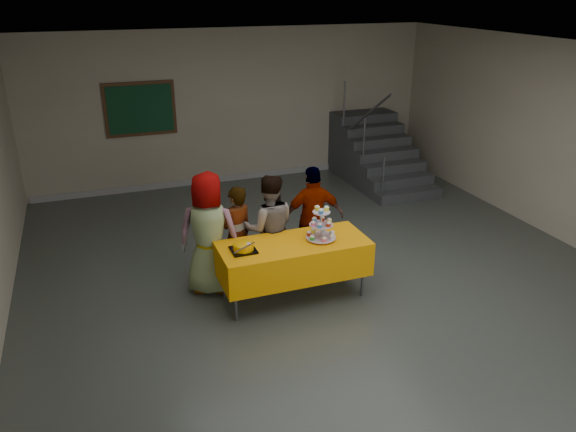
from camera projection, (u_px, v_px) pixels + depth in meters
name	position (u px, v px, depth m)	size (l,w,h in m)	color
room_shell	(346.00, 135.00, 6.47)	(10.00, 10.04, 3.02)	#4C514C
bake_table	(293.00, 258.00, 7.06)	(1.88, 0.78, 0.77)	#595960
cupcake_stand	(321.00, 227.00, 7.00)	(0.38, 0.38, 0.44)	silver
bear_cake	(243.00, 246.00, 6.74)	(0.32, 0.36, 0.12)	black
schoolchild_a	(209.00, 234.00, 7.12)	(0.79, 0.52, 1.62)	slate
schoolchild_b	(237.00, 235.00, 7.41)	(0.49, 0.32, 1.35)	slate
schoolchild_c	(269.00, 228.00, 7.45)	(0.72, 0.56, 1.49)	slate
schoolchild_d	(313.00, 218.00, 7.79)	(0.87, 0.36, 1.48)	slate
staircase	(374.00, 155.00, 11.53)	(1.30, 2.40, 2.04)	#424447
noticeboard	(140.00, 109.00, 10.39)	(1.30, 0.05, 1.00)	#472B16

